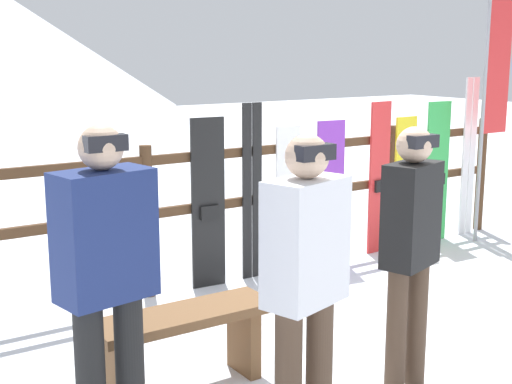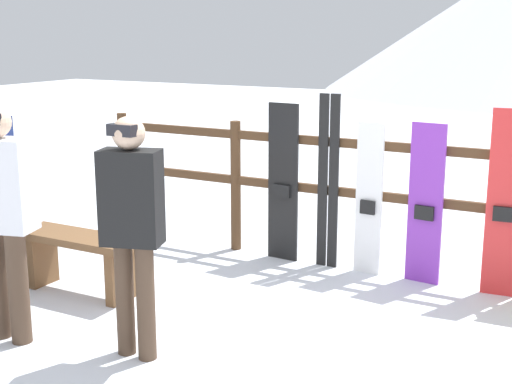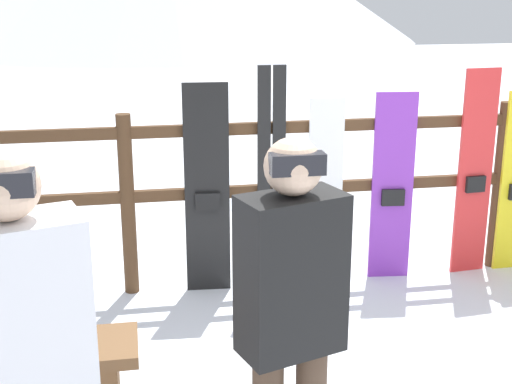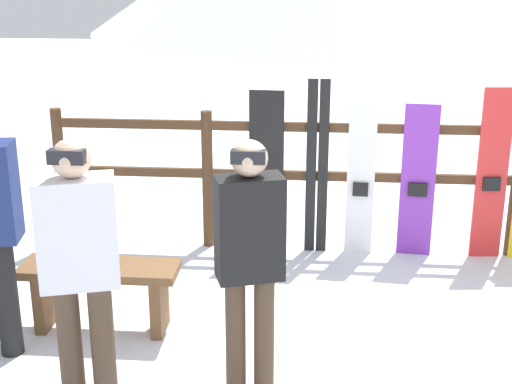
% 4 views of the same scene
% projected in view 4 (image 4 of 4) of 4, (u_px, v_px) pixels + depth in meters
% --- Properties ---
extents(ground_plane, '(40.00, 40.00, 0.00)m').
position_uv_depth(ground_plane, '(370.00, 356.00, 4.80)').
color(ground_plane, white).
extents(fence, '(5.59, 0.10, 1.27)m').
position_uv_depth(fence, '(360.00, 171.00, 6.34)').
color(fence, '#4C331E').
rests_on(fence, ground).
extents(bench, '(1.11, 0.36, 0.50)m').
position_uv_depth(bench, '(101.00, 284.00, 5.05)').
color(bench, brown).
rests_on(bench, ground).
extents(person_black, '(0.43, 0.32, 1.60)m').
position_uv_depth(person_black, '(250.00, 251.00, 4.10)').
color(person_black, '#4C3828').
rests_on(person_black, ground).
extents(person_white, '(0.49, 0.35, 1.64)m').
position_uv_depth(person_white, '(79.00, 259.00, 3.97)').
color(person_white, '#4C3828').
rests_on(person_white, ground).
extents(snowboard_black_stripe, '(0.31, 0.07, 1.48)m').
position_uv_depth(snowboard_black_stripe, '(266.00, 173.00, 6.36)').
color(snowboard_black_stripe, black).
rests_on(snowboard_black_stripe, ground).
extents(ski_pair_black, '(0.19, 0.02, 1.58)m').
position_uv_depth(ski_pair_black, '(317.00, 168.00, 6.31)').
color(ski_pair_black, black).
rests_on(ski_pair_black, ground).
extents(snowboard_white, '(0.25, 0.07, 1.35)m').
position_uv_depth(snowboard_white, '(361.00, 182.00, 6.31)').
color(snowboard_white, white).
rests_on(snowboard_white, ground).
extents(snowboard_purple, '(0.30, 0.08, 1.38)m').
position_uv_depth(snowboard_purple, '(418.00, 182.00, 6.26)').
color(snowboard_purple, purple).
rests_on(snowboard_purple, ground).
extents(snowboard_red, '(0.27, 0.07, 1.53)m').
position_uv_depth(snowboard_red, '(492.00, 175.00, 6.19)').
color(snowboard_red, red).
rests_on(snowboard_red, ground).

